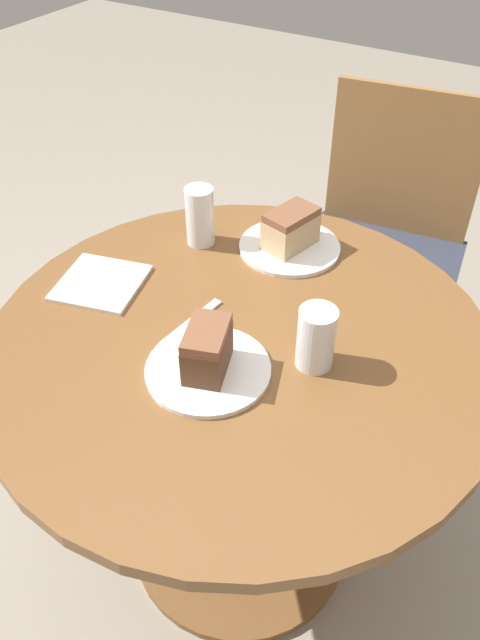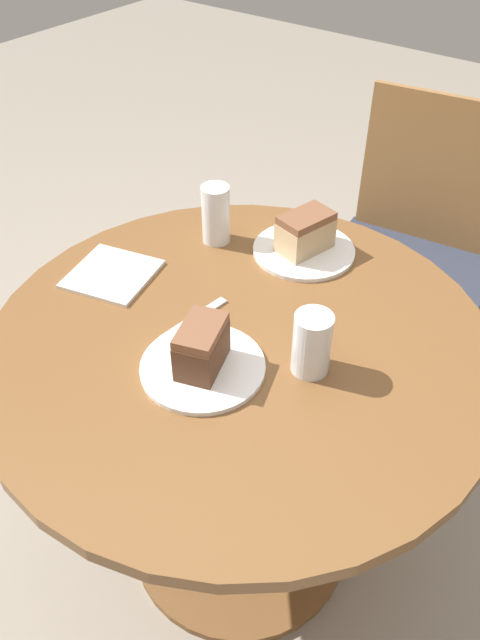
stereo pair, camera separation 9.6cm
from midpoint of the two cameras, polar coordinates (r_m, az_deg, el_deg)
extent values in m
plane|color=gray|center=(1.77, 1.65, -19.25)|extent=(8.00, 8.00, 0.00)
cylinder|color=brown|center=(1.76, 1.65, -19.04)|extent=(0.56, 0.56, 0.03)
cylinder|color=brown|center=(1.47, 1.92, -12.18)|extent=(0.11, 0.11, 0.68)
cylinder|color=brown|center=(1.21, 2.28, -2.06)|extent=(0.98, 0.98, 0.03)
cylinder|color=olive|center=(1.96, 7.30, -2.02)|extent=(0.04, 0.04, 0.42)
cylinder|color=olive|center=(1.90, 19.26, -6.28)|extent=(0.04, 0.04, 0.42)
cylinder|color=olive|center=(2.24, 11.21, 3.71)|extent=(0.04, 0.04, 0.42)
cylinder|color=olive|center=(2.19, 21.71, 0.16)|extent=(0.04, 0.04, 0.42)
cube|color=#2D3342|center=(1.92, 16.02, 4.09)|extent=(0.53, 0.48, 0.03)
cube|color=olive|center=(1.97, 19.04, 12.63)|extent=(0.45, 0.08, 0.45)
cylinder|color=white|center=(1.13, -0.93, -4.42)|extent=(0.23, 0.23, 0.01)
cylinder|color=white|center=(1.42, 7.80, 6.27)|extent=(0.23, 0.23, 0.01)
cube|color=brown|center=(1.10, -0.95, -2.89)|extent=(0.10, 0.13, 0.07)
cube|color=brown|center=(1.07, -0.98, -1.11)|extent=(0.10, 0.12, 0.02)
cube|color=tan|center=(1.40, 7.94, 7.62)|extent=(0.10, 0.13, 0.07)
cube|color=brown|center=(1.38, 8.11, 9.14)|extent=(0.10, 0.13, 0.02)
cylinder|color=beige|center=(1.43, -0.26, 8.96)|extent=(0.06, 0.06, 0.10)
cylinder|color=white|center=(1.42, -0.26, 9.58)|extent=(0.06, 0.06, 0.14)
cylinder|color=silver|center=(1.12, 8.96, -3.05)|extent=(0.06, 0.06, 0.08)
cylinder|color=white|center=(1.10, 9.08, -2.23)|extent=(0.07, 0.07, 0.12)
cube|color=silver|center=(1.36, -9.64, 4.10)|extent=(0.21, 0.21, 0.01)
cube|color=silver|center=(1.23, -1.98, 0.04)|extent=(0.04, 0.17, 0.00)
camera|label=1|loc=(0.05, -87.64, 2.04)|focal=35.00mm
camera|label=2|loc=(0.05, 92.36, -2.04)|focal=35.00mm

